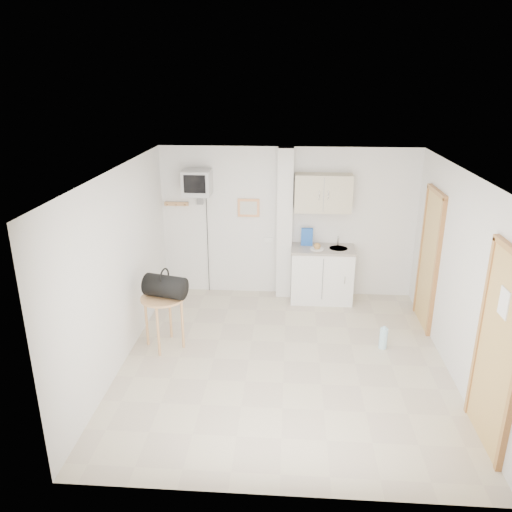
# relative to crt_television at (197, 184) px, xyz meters

# --- Properties ---
(ground) EXTENTS (4.50, 4.50, 0.00)m
(ground) POSITION_rel_crt_television_xyz_m (1.45, -2.02, -1.94)
(ground) COLOR beige
(ground) RESTS_ON ground
(room_envelope) EXTENTS (4.24, 4.54, 2.55)m
(room_envelope) POSITION_rel_crt_television_xyz_m (1.69, -1.93, -0.40)
(room_envelope) COLOR white
(room_envelope) RESTS_ON ground
(kitchenette) EXTENTS (1.03, 0.58, 2.10)m
(kitchenette) POSITION_rel_crt_television_xyz_m (2.02, -0.02, -1.13)
(kitchenette) COLOR white
(kitchenette) RESTS_ON ground
(crt_television) EXTENTS (0.44, 0.45, 2.15)m
(crt_television) POSITION_rel_crt_television_xyz_m (0.00, 0.00, 0.00)
(crt_television) COLOR slate
(crt_television) RESTS_ON ground
(round_table) EXTENTS (0.59, 0.59, 0.75)m
(round_table) POSITION_rel_crt_television_xyz_m (-0.20, -1.74, -1.30)
(round_table) COLOR tan
(round_table) RESTS_ON ground
(duffel_bag) EXTENTS (0.61, 0.44, 0.41)m
(duffel_bag) POSITION_rel_crt_television_xyz_m (-0.16, -1.73, -1.03)
(duffel_bag) COLOR black
(duffel_bag) RESTS_ON round_table
(water_bottle) EXTENTS (0.11, 0.11, 0.33)m
(water_bottle) POSITION_rel_crt_television_xyz_m (2.81, -1.58, -1.79)
(water_bottle) COLOR #B4E4F7
(water_bottle) RESTS_ON ground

